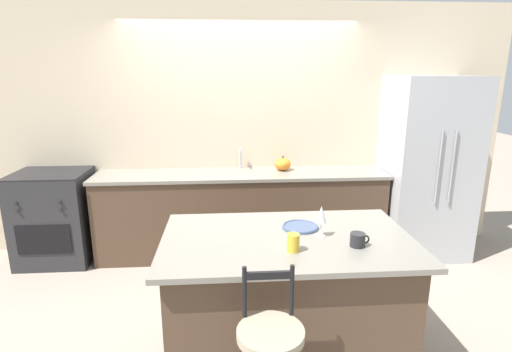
% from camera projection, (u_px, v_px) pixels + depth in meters
% --- Properties ---
extents(ground_plane, '(18.00, 18.00, 0.00)m').
position_uv_depth(ground_plane, '(243.00, 266.00, 4.19)').
color(ground_plane, gray).
extents(wall_back, '(6.00, 0.07, 2.70)m').
position_uv_depth(wall_back, '(240.00, 130.00, 4.46)').
color(wall_back, beige).
rests_on(wall_back, ground_plane).
extents(back_counter, '(3.11, 0.62, 0.93)m').
position_uv_depth(back_counter, '(242.00, 213.00, 4.40)').
color(back_counter, '#4C3828').
rests_on(back_counter, ground_plane).
extents(sink_faucet, '(0.02, 0.13, 0.22)m').
position_uv_depth(sink_faucet, '(240.00, 156.00, 4.43)').
color(sink_faucet, '#ADAFB5').
rests_on(sink_faucet, back_counter).
extents(kitchen_island, '(1.66, 1.00, 0.91)m').
position_uv_depth(kitchen_island, '(286.00, 298.00, 2.76)').
color(kitchen_island, '#4C3828').
rests_on(kitchen_island, ground_plane).
extents(refrigerator, '(0.87, 0.76, 1.94)m').
position_uv_depth(refrigerator, '(426.00, 168.00, 4.32)').
color(refrigerator, '#ADAFB5').
rests_on(refrigerator, ground_plane).
extents(oven_range, '(0.73, 0.64, 0.97)m').
position_uv_depth(oven_range, '(55.00, 217.00, 4.22)').
color(oven_range, '#28282B').
rests_on(oven_range, ground_plane).
extents(dinner_plate, '(0.26, 0.26, 0.02)m').
position_uv_depth(dinner_plate, '(300.00, 227.00, 2.81)').
color(dinner_plate, '#425170').
rests_on(dinner_plate, kitchen_island).
extents(wine_glass, '(0.07, 0.07, 0.21)m').
position_uv_depth(wine_glass, '(321.00, 215.00, 2.63)').
color(wine_glass, white).
rests_on(wine_glass, kitchen_island).
extents(coffee_mug, '(0.12, 0.09, 0.09)m').
position_uv_depth(coffee_mug, '(358.00, 240.00, 2.50)').
color(coffee_mug, '#232326').
rests_on(coffee_mug, kitchen_island).
extents(tumbler_cup, '(0.08, 0.08, 0.11)m').
position_uv_depth(tumbler_cup, '(293.00, 243.00, 2.43)').
color(tumbler_cup, gold).
rests_on(tumbler_cup, kitchen_island).
extents(pumpkin_decoration, '(0.18, 0.18, 0.16)m').
position_uv_depth(pumpkin_decoration, '(283.00, 164.00, 4.36)').
color(pumpkin_decoration, orange).
rests_on(pumpkin_decoration, back_counter).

